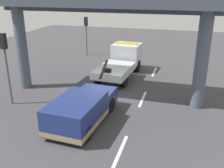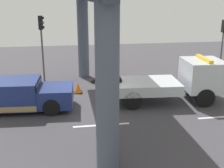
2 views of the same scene
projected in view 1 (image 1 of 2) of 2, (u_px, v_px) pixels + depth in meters
name	position (u px, v px, depth m)	size (l,w,h in m)	color
ground_plane	(105.00, 95.00, 17.67)	(60.00, 40.00, 0.10)	#423F44
lane_stripe_west	(120.00, 151.00, 11.58)	(2.60, 0.16, 0.01)	silver
lane_stripe_mid	(143.00, 99.00, 16.98)	(2.60, 0.16, 0.01)	silver
lane_stripe_east	(154.00, 72.00, 22.37)	(2.60, 0.16, 0.01)	silver
tow_truck_white	(122.00, 60.00, 21.34)	(7.31, 2.76, 2.46)	silver
towed_van_green	(81.00, 110.00, 13.72)	(5.32, 2.50, 1.58)	navy
overpass_structure	(103.00, 8.00, 15.45)	(3.60, 13.95, 6.62)	#4C5666
traffic_light_near	(5.00, 54.00, 15.16)	(0.39, 0.32, 4.43)	#515456
traffic_light_far	(86.00, 28.00, 26.96)	(0.39, 0.32, 4.00)	#515456
traffic_cone_orange	(69.00, 92.00, 17.38)	(0.53, 0.53, 0.63)	orange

